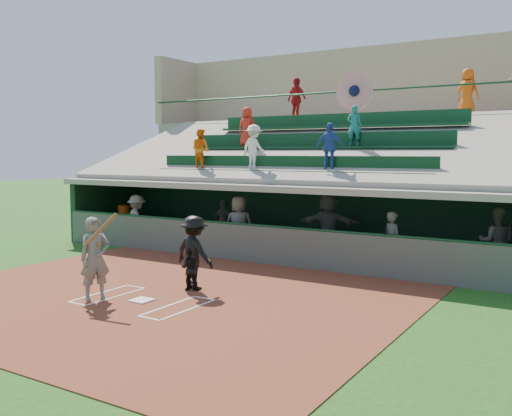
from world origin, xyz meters
The scene contains 21 objects.
ground centered at (0.00, 0.00, 0.00)m, with size 100.00×100.00×0.00m, color #1B4C15.
dirt_slab centered at (0.00, 0.50, 0.01)m, with size 11.00×9.00×0.02m, color #622C1C.
home_plate centered at (0.00, 0.00, 0.04)m, with size 0.43×0.43×0.03m, color silver.
batters_box_chalk centered at (0.00, 0.00, 0.02)m, with size 2.65×1.85×0.01m.
dugout_floor centered at (0.00, 6.75, 0.02)m, with size 16.00×3.50×0.04m, color gray.
concourse_slab centered at (0.00, 13.50, 2.30)m, with size 20.00×3.00×4.60m, color gray.
grandstand centered at (-0.01, 10.51, 2.26)m, with size 20.40×10.40×7.80m.
batter_at_plate centered at (-0.96, -0.42, 0.94)m, with size 0.96×0.81×1.95m.
catcher centered at (0.27, 1.37, 0.53)m, with size 0.49×0.38×1.02m, color black.
home_umpire centered at (0.28, 1.50, 0.89)m, with size 1.12×0.64×1.73m, color black.
dugout_bench centered at (-0.11, 8.15, 0.27)m, with size 15.46×0.46×0.46m, color olive.
white_table centered at (-7.00, 6.45, 0.43)m, with size 0.89×0.67×0.78m, color silver.
water_cooler centered at (-6.97, 6.52, 1.04)m, with size 0.44×0.44×0.44m, color #CC460C.
dugout_player_a centered at (-5.14, 5.30, 0.92)m, with size 1.13×0.65×1.76m, color #5C5F5A.
dugout_player_b centered at (-2.69, 6.96, 0.83)m, with size 0.93×0.39×1.58m, color #535651.
dugout_player_c centered at (-1.20, 5.65, 0.97)m, with size 0.91×0.59×1.86m, color #50524E.
dugout_player_d centered at (1.28, 6.88, 1.03)m, with size 1.84×0.59×1.98m, color #585B56.
dugout_player_e centered at (3.64, 5.84, 0.85)m, with size 0.59×0.39×1.62m, color #5F625C.
dugout_player_f centered at (6.15, 6.53, 0.95)m, with size 0.88×0.69×1.82m, color #50524E.
concourse_staff_a centered at (-3.01, 12.93, 5.51)m, with size 1.06×0.44×1.81m, color #A51214.
concourse_staff_b centered at (3.97, 13.04, 5.45)m, with size 0.83×0.54×1.69m, color #D7520C.
Camera 1 is at (8.49, -9.01, 3.24)m, focal length 40.00 mm.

